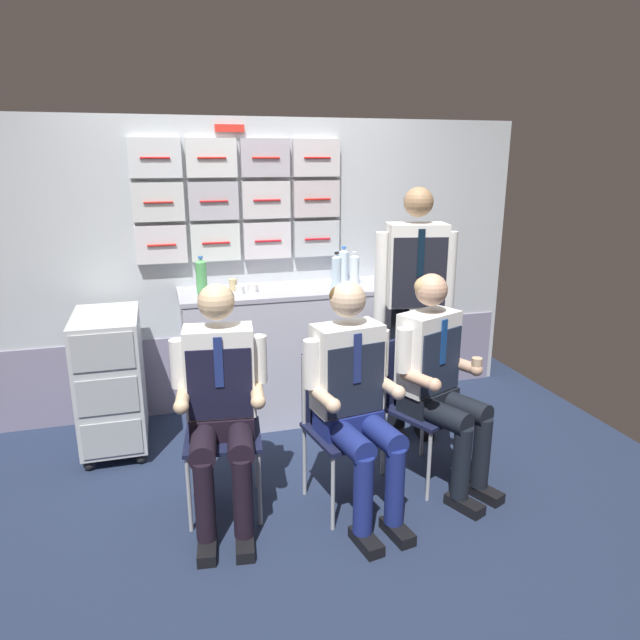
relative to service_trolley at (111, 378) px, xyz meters
The scene contains 18 objects.
ground 1.46m from the service_trolley, 42.01° to the right, with size 4.80×4.80×0.04m, color #1E2941.
galley_bulkhead 1.26m from the service_trolley, 24.60° to the left, with size 4.20×0.14×2.15m.
galley_counter 1.26m from the service_trolley, ahead, with size 1.57×0.53×0.97m.
service_trolley is the anchor object (origin of this frame).
folding_chair_left 1.03m from the service_trolley, 52.32° to the right, with size 0.45×0.45×0.85m.
crew_member_left 1.17m from the service_trolley, 57.98° to the right, with size 0.50×0.64×1.27m.
folding_chair_center 1.58m from the service_trolley, 37.08° to the right, with size 0.46×0.46×0.85m.
crew_member_center 1.71m from the service_trolley, 40.80° to the right, with size 0.50×0.65×1.27m.
folding_chair_right 1.96m from the service_trolley, 24.84° to the right, with size 0.53×0.53×0.85m.
crew_member_right 2.09m from the service_trolley, 27.81° to the right, with size 0.55×0.67×1.25m.
crew_member_standing 2.06m from the service_trolley, 10.21° to the right, with size 0.53×0.32×1.70m.
water_bottle_short 0.89m from the service_trolley, 16.73° to the left, with size 0.07×0.07×0.26m.
sparkling_bottle_green 1.83m from the service_trolley, 10.88° to the left, with size 0.08×0.08×0.26m.
water_bottle_blue_cap 1.84m from the service_trolley, ahead, with size 0.07×0.07×0.24m.
water_bottle_tall 1.67m from the service_trolley, ahead, with size 0.07×0.07×0.27m.
espresso_cup_small 1.02m from the service_trolley, ahead, with size 0.06×0.06×0.06m.
coffee_cup_spare 1.11m from the service_trolley, ahead, with size 0.07×0.07×0.06m.
coffee_cup_white 1.02m from the service_trolley, 13.82° to the left, with size 0.06×0.06×0.08m.
Camera 1 is at (-0.66, -2.81, 1.88)m, focal length 32.20 mm.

